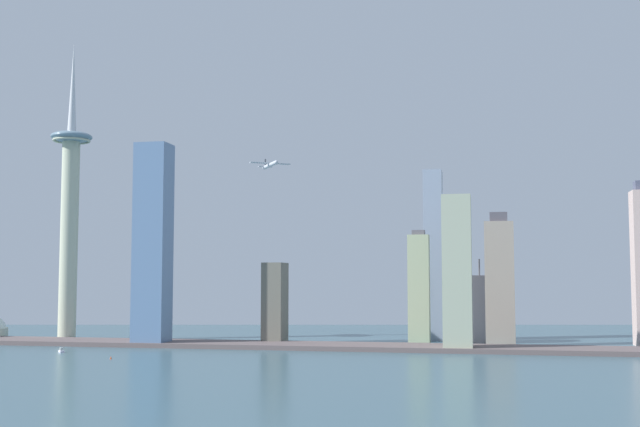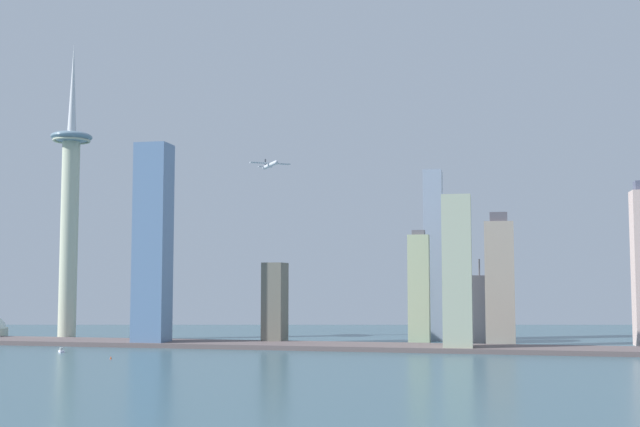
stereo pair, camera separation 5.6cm
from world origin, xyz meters
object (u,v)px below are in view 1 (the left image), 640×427
(boat_2, at_px, (61,351))
(skyscraper_7, at_px, (419,289))
(skyscraper_0, at_px, (500,282))
(skyscraper_5, at_px, (275,303))
(channel_buoy_0, at_px, (111,358))
(airplane, at_px, (270,165))
(skyscraper_8, at_px, (480,309))
(skyscraper_6, at_px, (457,273))
(observation_tower, at_px, (70,202))
(skyscraper_1, at_px, (434,255))
(skyscraper_3, at_px, (153,244))

(boat_2, bearing_deg, skyscraper_7, -105.70)
(skyscraper_0, height_order, skyscraper_5, skyscraper_0)
(channel_buoy_0, height_order, airplane, airplane)
(skyscraper_8, bearing_deg, skyscraper_7, -145.39)
(skyscraper_8, bearing_deg, skyscraper_0, -66.66)
(skyscraper_6, height_order, boat_2, skyscraper_6)
(observation_tower, xyz_separation_m, skyscraper_1, (335.38, 75.88, -49.48))
(skyscraper_6, distance_m, skyscraper_7, 76.35)
(skyscraper_6, bearing_deg, skyscraper_8, 80.84)
(boat_2, height_order, channel_buoy_0, boat_2)
(skyscraper_7, height_order, channel_buoy_0, skyscraper_7)
(boat_2, bearing_deg, skyscraper_0, -111.14)
(skyscraper_7, distance_m, skyscraper_8, 65.96)
(observation_tower, xyz_separation_m, skyscraper_8, (377.59, 58.22, -99.25))
(skyscraper_0, relative_size, skyscraper_1, 0.72)
(skyscraper_6, relative_size, skyscraper_7, 1.24)
(observation_tower, height_order, airplane, observation_tower)
(skyscraper_6, xyz_separation_m, skyscraper_8, (16.48, 102.18, -31.74))
(skyscraper_0, distance_m, skyscraper_7, 69.73)
(skyscraper_0, bearing_deg, observation_tower, -177.36)
(channel_buoy_0, bearing_deg, skyscraper_8, 38.69)
(skyscraper_5, relative_size, skyscraper_8, 0.95)
(skyscraper_6, height_order, channel_buoy_0, skyscraper_6)
(skyscraper_8, bearing_deg, skyscraper_3, -159.76)
(skyscraper_3, bearing_deg, boat_2, -124.58)
(skyscraper_0, xyz_separation_m, channel_buoy_0, (-276.60, -167.71, -53.85))
(skyscraper_1, height_order, skyscraper_3, skyscraper_3)
(observation_tower, height_order, skyscraper_8, observation_tower)
(skyscraper_1, height_order, airplane, skyscraper_1)
(skyscraper_5, bearing_deg, boat_2, -143.40)
(skyscraper_0, height_order, boat_2, skyscraper_0)
(airplane, bearing_deg, skyscraper_5, 160.56)
(skyscraper_3, height_order, airplane, skyscraper_3)
(skyscraper_8, height_order, channel_buoy_0, skyscraper_8)
(skyscraper_1, distance_m, channel_buoy_0, 322.76)
(skyscraper_8, distance_m, boat_2, 363.21)
(skyscraper_3, height_order, skyscraper_8, skyscraper_3)
(observation_tower, distance_m, skyscraper_6, 370.00)
(skyscraper_3, relative_size, channel_buoy_0, 85.01)
(airplane, bearing_deg, skyscraper_7, 107.26)
(skyscraper_8, distance_m, channel_buoy_0, 333.55)
(skyscraper_8, relative_size, channel_buoy_0, 36.80)
(skyscraper_8, height_order, boat_2, skyscraper_8)
(skyscraper_0, height_order, skyscraper_8, skyscraper_0)
(skyscraper_0, bearing_deg, skyscraper_5, -173.83)
(skyscraper_8, bearing_deg, observation_tower, -171.23)
(observation_tower, height_order, skyscraper_3, observation_tower)
(skyscraper_0, xyz_separation_m, skyscraper_8, (-17.26, 39.99, -24.61))
(boat_2, bearing_deg, airplane, -127.61)
(skyscraper_0, distance_m, airplane, 226.82)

